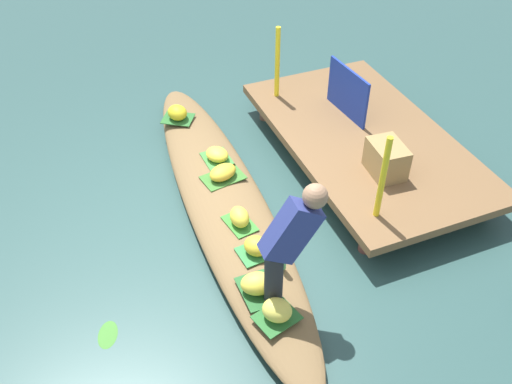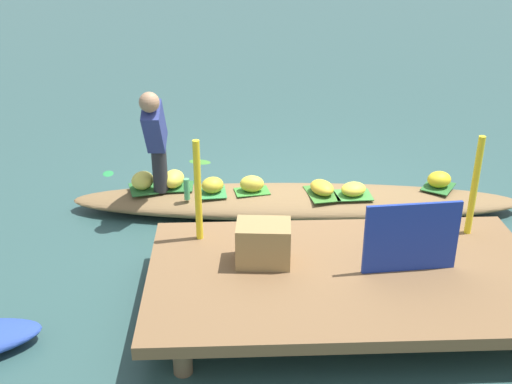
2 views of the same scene
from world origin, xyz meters
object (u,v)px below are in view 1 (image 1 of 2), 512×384
banana_bunch_0 (223,172)px  banana_bunch_2 (240,217)px  banana_bunch_5 (258,284)px  vendor_person (289,240)px  banana_bunch_3 (277,310)px  water_bottle (283,259)px  banana_bunch_6 (217,154)px  produce_crate (386,159)px  market_banner (348,92)px  banana_bunch_1 (256,246)px  vendor_boat (225,203)px  banana_bunch_4 (177,113)px

banana_bunch_0 → banana_bunch_2: 0.75m
banana_bunch_5 → vendor_person: bearing=58.0°
banana_bunch_3 → water_bottle: water_bottle is taller
banana_bunch_0 → water_bottle: bearing=2.6°
banana_bunch_6 → produce_crate: 1.85m
market_banner → banana_bunch_1: bearing=-53.3°
banana_bunch_5 → water_bottle: bearing=117.4°
banana_bunch_3 → water_bottle: (-0.49, 0.28, 0.01)m
banana_bunch_2 → water_bottle: (0.69, 0.16, 0.02)m
banana_bunch_2 → market_banner: bearing=123.1°
banana_bunch_0 → produce_crate: size_ratio=0.73×
banana_bunch_0 → banana_bunch_5: banana_bunch_5 is taller
vendor_boat → banana_bunch_0: size_ratio=15.12×
banana_bunch_2 → banana_bunch_4: (-2.04, -0.04, -0.00)m
water_bottle → market_banner: bearing=138.3°
banana_bunch_4 → banana_bunch_5: size_ratio=0.89×
produce_crate → vendor_boat: bearing=-105.0°
water_bottle → banana_bunch_2: bearing=-167.1°
vendor_boat → produce_crate: produce_crate is taller
banana_bunch_6 → vendor_person: 2.14m
banana_bunch_2 → produce_crate: produce_crate is taller
banana_bunch_1 → banana_bunch_5: banana_bunch_5 is taller
vendor_person → market_banner: bearing=140.9°
banana_bunch_0 → produce_crate: produce_crate is taller
banana_bunch_0 → banana_bunch_4: (-1.30, -0.13, 0.02)m
banana_bunch_5 → produce_crate: 2.03m
banana_bunch_1 → produce_crate: produce_crate is taller
banana_bunch_2 → banana_bunch_6: 1.08m
banana_bunch_6 → water_bottle: (1.75, 0.02, 0.04)m
banana_bunch_1 → banana_bunch_3: (0.76, -0.12, 0.01)m
banana_bunch_0 → banana_bunch_5: 1.61m
vendor_boat → market_banner: 2.03m
banana_bunch_0 → water_bottle: size_ratio=1.39×
banana_bunch_5 → produce_crate: bearing=115.9°
banana_bunch_0 → water_bottle: water_bottle is taller
vendor_person → market_banner: vendor_person is taller
vendor_boat → banana_bunch_3: 1.67m
vendor_boat → banana_bunch_2: bearing=1.7°
banana_bunch_2 → banana_bunch_4: bearing=-179.0°
banana_bunch_0 → market_banner: (-0.45, 1.74, 0.35)m
water_bottle → vendor_person: bearing=-18.3°
vendor_boat → banana_bunch_5: size_ratio=16.30×
banana_bunch_1 → vendor_boat: bearing=179.6°
market_banner → produce_crate: bearing=-13.3°
vendor_boat → banana_bunch_6: bearing=170.8°
vendor_boat → vendor_person: (1.46, 0.05, 0.80)m
vendor_boat → banana_bunch_1: bearing=2.7°
banana_bunch_1 → market_banner: (-1.62, 1.83, 0.33)m
banana_bunch_0 → market_banner: 1.83m
banana_bunch_2 → banana_bunch_6: (-1.07, 0.14, -0.02)m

